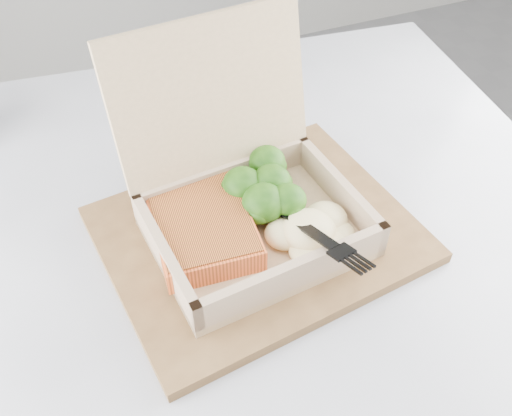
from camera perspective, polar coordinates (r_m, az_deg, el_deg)
name	(u,v)px	position (r m, az deg, el deg)	size (l,w,h in m)	color
cafe_table	(237,357)	(0.78, -1.91, -14.64)	(0.96, 0.96, 0.76)	black
serving_tray	(258,234)	(0.63, 0.21, -2.64)	(0.33, 0.26, 0.01)	brown
takeout_container	(242,186)	(0.60, -1.45, 2.25)	(0.24, 0.23, 0.20)	tan
salmon_fillet	(202,226)	(0.60, -5.41, -1.85)	(0.10, 0.13, 0.03)	orange
broccoli_pile	(272,187)	(0.63, 1.57, 2.08)	(0.11, 0.11, 0.04)	#3A7419
mashed_potatoes	(309,230)	(0.59, 5.29, -2.21)	(0.09, 0.08, 0.03)	#F7E8A0
plastic_fork	(288,211)	(0.59, 3.19, -0.33)	(0.05, 0.16, 0.03)	black
receipt	(248,141)	(0.76, -0.85, 6.73)	(0.07, 0.13, 0.00)	white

